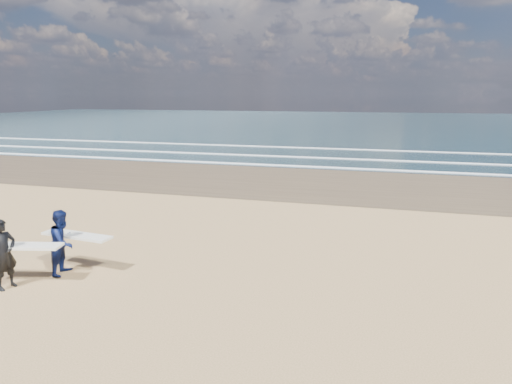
% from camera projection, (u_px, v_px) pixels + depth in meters
% --- Properties ---
extents(ocean, '(220.00, 100.00, 0.02)m').
position_uv_depth(ocean, '(463.00, 125.00, 73.69)').
color(ocean, '#172C33').
rests_on(ocean, ground).
extents(surfer_near, '(2.26, 1.25, 1.90)m').
position_uv_depth(surfer_near, '(6.00, 253.00, 11.98)').
color(surfer_near, black).
rests_on(surfer_near, ground).
extents(surfer_far, '(2.24, 1.22, 1.88)m').
position_uv_depth(surfer_far, '(64.00, 241.00, 12.99)').
color(surfer_far, '#0C1644').
rests_on(surfer_far, ground).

